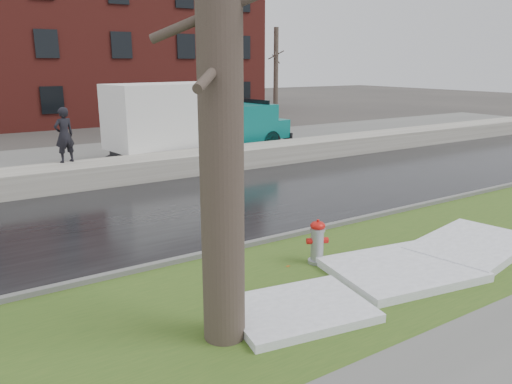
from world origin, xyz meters
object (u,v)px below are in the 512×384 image
tree (220,71)px  box_truck (192,119)px  worker (64,135)px  fire_hydrant (317,240)px

tree → box_truck: bearing=65.9°
tree → box_truck: 14.36m
worker → box_truck: bearing=-178.7°
tree → worker: bearing=88.2°
tree → fire_hydrant: bearing=25.9°
fire_hydrant → tree: size_ratio=0.12×
tree → worker: size_ratio=4.18×
fire_hydrant → worker: worker is taller
box_truck → worker: bearing=-170.2°
box_truck → worker: (-5.45, -1.71, -0.02)m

